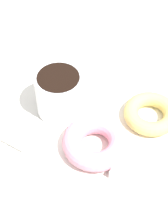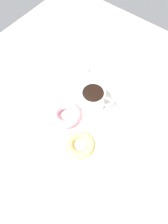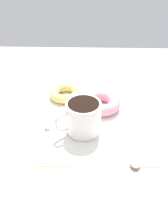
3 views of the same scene
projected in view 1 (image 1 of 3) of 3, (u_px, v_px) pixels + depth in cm
name	position (u px, v px, depth cm)	size (l,w,h in cm)	color
ground_plane	(76.00, 119.00, 74.54)	(120.00, 120.00, 2.00)	tan
napkin	(84.00, 119.00, 73.07)	(35.56, 35.56, 0.30)	white
coffee_cup	(60.00, 92.00, 71.43)	(9.12, 11.88, 8.69)	white
donut_near_cup	(95.00, 142.00, 67.09)	(11.92, 11.92, 3.58)	pink
donut_far	(151.00, 114.00, 71.93)	(10.46, 10.46, 2.81)	#E5C66B
sugar_cube	(116.00, 173.00, 63.89)	(1.97, 1.97, 1.97)	white
sugar_cube_extra	(87.00, 76.00, 79.48)	(1.51, 1.51, 1.51)	white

